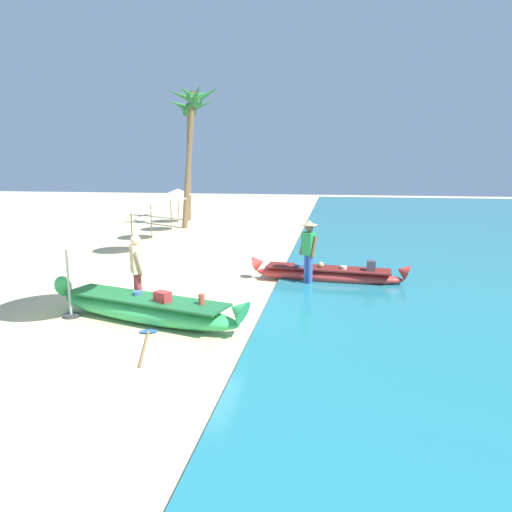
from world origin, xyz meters
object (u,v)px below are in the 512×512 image
Objects in this scene: boat_red_midground at (328,274)px; palm_tree_tall_inland at (189,124)px; palm_tree_leaning_seaward at (192,116)px; paddle at (146,341)px; person_tourist_customer at (137,268)px; person_vendor_hatted at (309,248)px; boat_green_foreground at (145,309)px; patio_umbrella_large at (64,232)px.

boat_red_midground is 0.64× the size of palm_tree_tall_inland.
boat_red_midground is 0.62× the size of palm_tree_leaning_seaward.
paddle is (-3.28, -4.98, -0.22)m from boat_red_midground.
person_tourist_customer is 0.25× the size of palm_tree_tall_inland.
person_vendor_hatted reaches higher than boat_red_midground.
person_vendor_hatted is at bearing -58.41° from palm_tree_leaning_seaward.
boat_green_foreground is at bearing -132.93° from person_vendor_hatted.
palm_tree_tall_inland is at bearing 104.95° from paddle.
person_tourist_customer is at bearing -76.51° from palm_tree_tall_inland.
patio_umbrella_large reaches higher than paddle.
boat_red_midground is at bearing -55.17° from palm_tree_leaning_seaward.
person_vendor_hatted is 5.40m from paddle.
palm_tree_leaning_seaward reaches higher than boat_red_midground.
patio_umbrella_large is 0.30× the size of palm_tree_leaning_seaward.
paddle is at bearing -62.67° from person_tourist_customer.
person_tourist_customer is 0.82× the size of patio_umbrella_large.
boat_red_midground is 13.28m from palm_tree_leaning_seaward.
person_tourist_customer is (-0.46, 0.70, 0.69)m from boat_green_foreground.
patio_umbrella_large is (-1.28, -0.67, 0.88)m from person_tourist_customer.
boat_red_midground is at bearing 37.41° from person_tourist_customer.
person_tourist_customer is (-3.67, -2.75, -0.07)m from person_vendor_hatted.
palm_tree_leaning_seaward reaches higher than patio_umbrella_large.
boat_green_foreground is 5.41m from boat_red_midground.
boat_red_midground is at bearing 41.03° from person_vendor_hatted.
boat_green_foreground is 0.67× the size of palm_tree_leaning_seaward.
boat_red_midground is at bearing -58.37° from palm_tree_tall_inland.
patio_umbrella_large reaches higher than person_vendor_hatted.
person_vendor_hatted reaches higher than paddle.
paddle is at bearing -26.81° from patio_umbrella_large.
person_vendor_hatted is 6.07m from patio_umbrella_large.
palm_tree_tall_inland is at bearing 104.40° from boat_green_foreground.
patio_umbrella_large is at bearing 178.87° from boat_green_foreground.
patio_umbrella_large is at bearing -144.69° from boat_red_midground.
palm_tree_leaning_seaward is (-6.94, 9.97, 5.36)m from boat_red_midground.
palm_tree_leaning_seaward is (1.19, -3.23, 0.15)m from palm_tree_tall_inland.
patio_umbrella_large is at bearing 153.19° from paddle.
person_tourist_customer is (-4.19, -3.21, 0.74)m from boat_red_midground.
boat_red_midground is 5.33m from person_tourist_customer.
boat_green_foreground is 2.72× the size of person_tourist_customer.
palm_tree_leaning_seaward is 4.16× the size of paddle.
boat_red_midground reaches higher than paddle.
boat_green_foreground is 1.08× the size of boat_red_midground.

